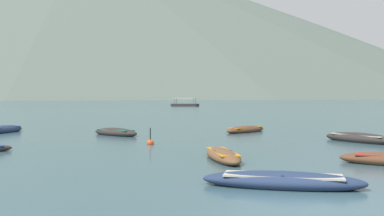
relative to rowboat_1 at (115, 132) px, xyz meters
name	(u,v)px	position (x,y,z in m)	size (l,w,h in m)	color
ground_plane	(198,98)	(8.31, 1480.60, -0.20)	(6000.00, 6000.00, 0.00)	#385660
mountain_1	(85,18)	(-358.53, 1408.46, 259.01)	(2266.00, 2266.00, 518.42)	#56665B
mountain_2	(260,30)	(237.20, 1608.23, 249.24)	(1367.35, 1367.35, 498.87)	slate
rowboat_1	(115,132)	(0.00, 0.00, 0.00)	(3.82, 3.37, 0.63)	#2D2826
rowboat_2	(246,130)	(8.97, 2.87, -0.02)	(3.73, 3.97, 0.57)	brown
rowboat_3	(223,155)	(6.49, -11.39, -0.03)	(1.76, 4.38, 0.54)	brown
rowboat_4	(4,130)	(-8.45, 2.24, 0.01)	(2.06, 3.86, 0.66)	navy
rowboat_5	(283,181)	(7.87, -16.90, -0.02)	(4.74, 2.12, 0.56)	navy
rowboat_6	(359,138)	(14.66, -4.19, 0.01)	(3.60, 4.43, 0.67)	#2D2826
ferry_1	(185,105)	(1.95, 94.50, 0.25)	(7.97, 4.86, 2.54)	#2D2826
mooring_buoy	(150,143)	(2.93, -5.65, -0.10)	(0.38, 0.38, 1.00)	#DB4C1E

